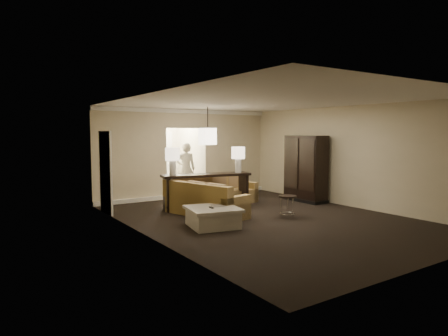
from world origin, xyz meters
TOP-DOWN VIEW (x-y plane):
  - ground at (0.00, 0.00)m, footprint 8.00×8.00m
  - wall_back at (0.00, 4.00)m, footprint 6.00×0.04m
  - wall_front at (0.00, -4.00)m, footprint 6.00×0.04m
  - wall_left at (-3.00, 0.00)m, footprint 0.04×8.00m
  - wall_right at (3.00, 0.00)m, footprint 0.04×8.00m
  - ceiling at (0.00, 0.00)m, footprint 6.00×8.00m
  - crown_molding at (0.00, 3.95)m, footprint 6.00×0.10m
  - baseboard at (0.00, 3.95)m, footprint 6.00×0.10m
  - side_door at (-2.97, 2.80)m, footprint 0.05×0.90m
  - foyer at (0.00, 5.34)m, footprint 1.44×2.02m
  - sectional_sofa at (-0.42, 1.68)m, footprint 2.99×2.79m
  - coffee_table at (-1.49, 0.05)m, footprint 1.27×1.27m
  - console_table at (-0.47, 2.00)m, footprint 2.50×1.03m
  - armoire at (2.59, 1.33)m, footprint 0.59×1.37m
  - drink_table at (0.52, -0.15)m, footprint 0.43×0.43m
  - table_lamp_left at (-1.39, 2.19)m, footprint 0.38×0.38m
  - table_lamp_right at (0.45, 1.81)m, footprint 0.38×0.38m
  - pendant_light at (0.00, 2.70)m, footprint 0.38×0.38m
  - person at (0.13, 4.30)m, footprint 0.82×0.69m

SIDE VIEW (x-z plane):
  - ground at x=0.00m, z-range 0.00..0.00m
  - baseboard at x=0.00m, z-range 0.00..0.12m
  - coffee_table at x=-1.49m, z-range 0.00..0.45m
  - sectional_sofa at x=-0.42m, z-range -0.09..0.77m
  - drink_table at x=0.52m, z-range 0.12..0.66m
  - console_table at x=-0.47m, z-range 0.09..1.03m
  - armoire at x=2.59m, z-range -0.04..1.93m
  - person at x=0.13m, z-range 0.00..1.92m
  - side_door at x=-2.97m, z-range 0.00..2.10m
  - foyer at x=0.00m, z-range -0.10..2.70m
  - wall_back at x=0.00m, z-range 0.00..2.80m
  - wall_front at x=0.00m, z-range 0.00..2.80m
  - wall_left at x=-3.00m, z-range 0.00..2.80m
  - wall_right at x=3.00m, z-range 0.00..2.80m
  - table_lamp_left at x=-1.39m, z-range 1.06..1.78m
  - table_lamp_right at x=0.45m, z-range 1.06..1.78m
  - pendant_light at x=0.00m, z-range 1.41..2.50m
  - crown_molding at x=0.00m, z-range 2.67..2.79m
  - ceiling at x=0.00m, z-range 2.79..2.81m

